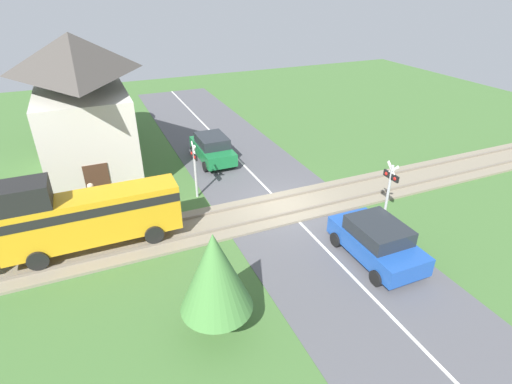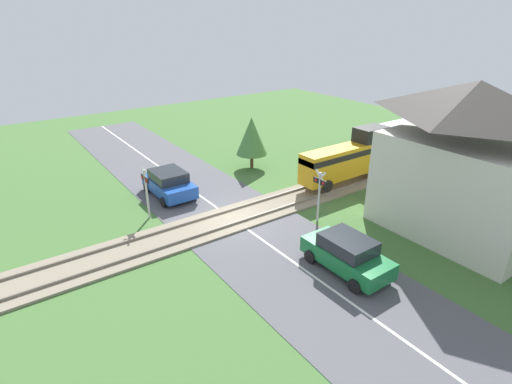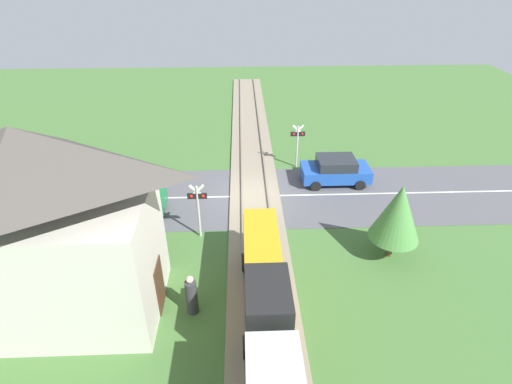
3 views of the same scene
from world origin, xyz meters
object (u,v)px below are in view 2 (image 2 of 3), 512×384
object	(u,v)px
car_near_crossing	(169,183)
crossing_signal_west_approach	(146,186)
car_far_side	(347,253)
station_building	(463,164)
crossing_signal_east_approach	(319,189)
pedestrian_by_station	(376,186)
train	(391,144)

from	to	relation	value
car_near_crossing	crossing_signal_west_approach	xyz separation A→B (m)	(2.03, -2.10, 1.02)
car_far_side	station_building	world-z (taller)	station_building
crossing_signal_west_approach	station_building	xyz separation A→B (m)	(10.24, 11.52, 1.80)
car_near_crossing	crossing_signal_east_approach	world-z (taller)	crossing_signal_east_approach
station_building	pedestrian_by_station	distance (m)	5.60
train	crossing_signal_east_approach	bearing A→B (deg)	-73.48
car_near_crossing	crossing_signal_west_approach	size ratio (longest dim) A/B	1.38
train	crossing_signal_east_approach	xyz separation A→B (m)	(2.77, -9.33, -0.02)
train	car_far_side	world-z (taller)	train
train	car_far_side	xyz separation A→B (m)	(6.70, -11.42, -1.05)
car_far_side	crossing_signal_east_approach	size ratio (longest dim) A/B	1.37
pedestrian_by_station	crossing_signal_west_approach	bearing A→B (deg)	-114.64
station_building	pedestrian_by_station	size ratio (longest dim) A/B	4.41
train	station_building	world-z (taller)	station_building
station_building	car_far_side	bearing A→B (deg)	-96.78
station_building	crossing_signal_east_approach	bearing A→B (deg)	-136.68
car_far_side	crossing_signal_east_approach	world-z (taller)	crossing_signal_east_approach
car_far_side	station_building	xyz separation A→B (m)	(0.78, 6.54, 2.83)
car_near_crossing	car_far_side	xyz separation A→B (m)	(11.49, 2.88, -0.01)
crossing_signal_west_approach	station_building	distance (m)	15.52
train	crossing_signal_west_approach	distance (m)	16.63
train	station_building	size ratio (longest dim) A/B	1.95
car_far_side	station_building	bearing A→B (deg)	83.22
car_far_side	pedestrian_by_station	bearing A→B (deg)	120.42
crossing_signal_west_approach	crossing_signal_east_approach	xyz separation A→B (m)	(5.53, 7.08, 0.00)
car_near_crossing	pedestrian_by_station	size ratio (longest dim) A/B	2.25
crossing_signal_east_approach	car_far_side	bearing A→B (deg)	-28.10
car_near_crossing	station_building	xyz separation A→B (m)	(12.27, 9.42, 2.83)
crossing_signal_west_approach	crossing_signal_east_approach	world-z (taller)	same
pedestrian_by_station	crossing_signal_east_approach	bearing A→B (deg)	-88.80
car_near_crossing	car_far_side	distance (m)	11.85
car_far_side	crossing_signal_east_approach	xyz separation A→B (m)	(-3.93, 2.10, 1.03)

